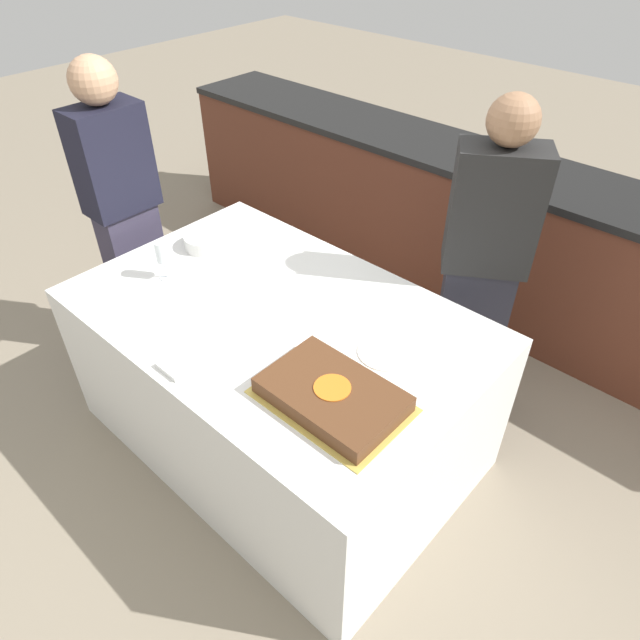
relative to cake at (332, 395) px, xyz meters
name	(u,v)px	position (x,y,z in m)	size (l,w,h in m)	color
ground_plane	(283,435)	(-0.49, 0.21, -0.80)	(14.00, 14.00, 0.00)	gray
back_counter	(471,230)	(-0.49, 1.84, -0.34)	(4.40, 0.58, 0.92)	#5B2D1E
dining_table	(280,380)	(-0.49, 0.21, -0.41)	(1.71, 1.12, 0.76)	white
cake	(332,395)	(0.00, 0.00, 0.00)	(0.51, 0.35, 0.07)	gold
plate_stack	(205,241)	(-1.11, 0.34, 0.00)	(0.19, 0.19, 0.06)	white
wine_glass	(162,253)	(-1.04, 0.07, 0.09)	(0.07, 0.07, 0.18)	white
side_plate_near_cake	(385,352)	(-0.02, 0.32, -0.03)	(0.21, 0.21, 0.00)	white
utensil_pile	(178,365)	(-0.53, -0.25, -0.02)	(0.12, 0.12, 0.02)	white
person_cutting_cake	(481,270)	(0.00, 0.99, 0.02)	(0.41, 0.36, 1.57)	#282833
person_seated_left	(125,214)	(-1.57, 0.21, 0.03)	(0.21, 0.34, 1.58)	#383347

